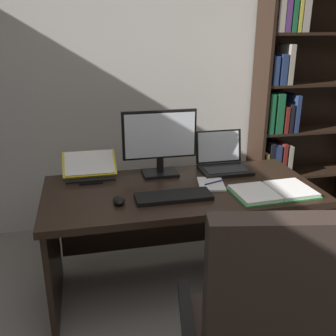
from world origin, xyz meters
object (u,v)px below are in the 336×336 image
(keyboard, at_px, (174,197))
(pen, at_px, (214,182))
(desk, at_px, (178,212))
(open_binder, at_px, (273,191))
(reading_stand_with_book, at_px, (90,166))
(laptop, at_px, (223,162))
(notepad, at_px, (211,184))
(bookshelf, at_px, (297,110))
(monitor, at_px, (160,143))
(computer_mouse, at_px, (119,200))

(keyboard, height_order, pen, keyboard)
(desk, bearing_deg, keyboard, -109.94)
(pen, bearing_deg, open_binder, -34.85)
(desk, distance_m, reading_stand_with_book, 0.62)
(reading_stand_with_book, relative_size, pen, 2.35)
(laptop, bearing_deg, notepad, -123.58)
(bookshelf, height_order, open_binder, bookshelf)
(keyboard, bearing_deg, laptop, 42.30)
(desk, distance_m, notepad, 0.28)
(monitor, height_order, computer_mouse, monitor)
(keyboard, bearing_deg, desk, 70.06)
(laptop, xyz_separation_m, reading_stand_with_book, (-0.86, 0.05, 0.02))
(monitor, relative_size, keyboard, 1.11)
(desk, height_order, pen, pen)
(desk, bearing_deg, reading_stand_with_book, 156.87)
(desk, distance_m, open_binder, 0.59)
(reading_stand_with_book, bearing_deg, bookshelf, 18.04)
(computer_mouse, xyz_separation_m, notepad, (0.56, 0.15, -0.02))
(reading_stand_with_book, relative_size, open_binder, 0.70)
(laptop, distance_m, open_binder, 0.46)
(bookshelf, xyz_separation_m, notepad, (-1.02, -0.85, -0.24))
(keyboard, relative_size, pen, 3.00)
(bookshelf, relative_size, monitor, 4.17)
(bookshelf, distance_m, notepad, 1.35)
(bookshelf, bearing_deg, pen, -139.74)
(desk, height_order, monitor, monitor)
(pen, bearing_deg, bookshelf, 40.26)
(keyboard, bearing_deg, computer_mouse, 180.00)
(computer_mouse, bearing_deg, open_binder, -3.30)
(computer_mouse, distance_m, pen, 0.60)
(pen, bearing_deg, laptop, 59.89)
(pen, bearing_deg, computer_mouse, -165.91)
(notepad, height_order, pen, pen)
(monitor, xyz_separation_m, notepad, (0.26, -0.24, -0.20))
(computer_mouse, distance_m, notepad, 0.58)
(laptop, height_order, computer_mouse, laptop)
(monitor, xyz_separation_m, reading_stand_with_book, (-0.44, 0.05, -0.14))
(monitor, height_order, pen, monitor)
(monitor, xyz_separation_m, keyboard, (0.00, -0.38, -0.20))
(bookshelf, relative_size, reading_stand_with_book, 5.93)
(open_binder, xyz_separation_m, notepad, (-0.30, 0.20, -0.01))
(monitor, distance_m, open_binder, 0.74)
(laptop, relative_size, open_binder, 0.67)
(open_binder, bearing_deg, desk, 149.08)
(desk, xyz_separation_m, pen, (0.21, -0.07, 0.21))
(laptop, height_order, notepad, laptop)
(desk, distance_m, bookshelf, 1.50)
(desk, relative_size, keyboard, 3.79)
(desk, relative_size, laptop, 5.00)
(bookshelf, bearing_deg, desk, -147.13)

